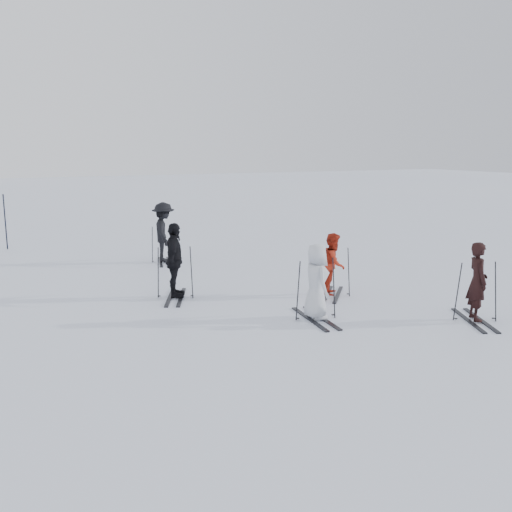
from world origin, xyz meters
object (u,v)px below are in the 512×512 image
at_px(skier_red, 333,265).
at_px(skier_grey, 316,283).
at_px(skier_uphill_left, 175,262).
at_px(piste_marker, 5,222).
at_px(skier_near_dark, 477,283).
at_px(skier_uphill_far, 164,233).

height_order(skier_red, skier_grey, skier_grey).
distance_m(skier_uphill_left, piste_marker, 9.53).
bearing_deg(skier_uphill_left, skier_grey, -120.66).
relative_size(skier_red, piste_marker, 0.77).
bearing_deg(skier_near_dark, skier_uphill_left, 72.94).
height_order(skier_uphill_left, piste_marker, piste_marker).
bearing_deg(skier_uphill_far, skier_uphill_left, -179.01).
relative_size(skier_near_dark, skier_grey, 1.03).
bearing_deg(skier_uphill_far, piste_marker, 57.23).
bearing_deg(piste_marker, skier_near_dark, -58.19).
xyz_separation_m(skier_grey, skier_uphill_far, (-1.09, 7.19, 0.14)).
bearing_deg(skier_near_dark, skier_red, 50.55).
bearing_deg(skier_uphill_left, skier_red, -88.35).
bearing_deg(skier_grey, skier_red, -35.71).
xyz_separation_m(skier_uphill_left, piste_marker, (-3.29, 8.95, 0.08)).
distance_m(skier_grey, skier_uphill_far, 7.27).
height_order(skier_near_dark, skier_grey, skier_near_dark).
relative_size(skier_red, skier_uphill_far, 0.81).
bearing_deg(piste_marker, skier_red, -56.57).
distance_m(skier_near_dark, skier_uphill_far, 9.63).
distance_m(skier_near_dark, skier_uphill_left, 6.76).
xyz_separation_m(skier_red, skier_uphill_far, (-2.52, 5.68, 0.18)).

